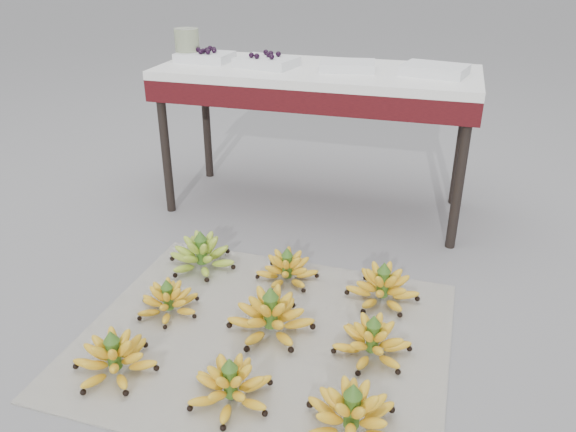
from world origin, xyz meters
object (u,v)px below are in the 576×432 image
(bunch_mid_right, at_px, (372,341))
(bunch_back_right, at_px, (383,287))
(tray_left, at_px, (267,62))
(tray_right, at_px, (347,66))
(bunch_front_right, at_px, (352,415))
(tray_far_right, at_px, (435,70))
(vendor_table, at_px, (317,85))
(bunch_front_left, at_px, (114,358))
(tray_far_left, at_px, (205,56))
(newspaper_mat, at_px, (265,337))
(bunch_mid_center, at_px, (271,316))
(bunch_front_center, at_px, (231,386))
(bunch_back_center, at_px, (287,269))
(glass_jar, at_px, (187,44))
(bunch_mid_left, at_px, (168,301))
(bunch_back_left, at_px, (202,255))

(bunch_mid_right, relative_size, bunch_back_right, 1.02)
(tray_left, height_order, tray_right, tray_left)
(bunch_front_right, bearing_deg, tray_far_right, 110.80)
(vendor_table, bearing_deg, tray_left, -171.92)
(bunch_front_left, xyz_separation_m, tray_far_left, (-0.26, 1.42, 0.68))
(newspaper_mat, bearing_deg, tray_right, 87.32)
(tray_far_left, bearing_deg, tray_left, -7.26)
(tray_far_left, bearing_deg, tray_right, -1.39)
(bunch_mid_center, height_order, tray_far_right, tray_far_right)
(bunch_front_center, relative_size, bunch_mid_center, 1.02)
(bunch_mid_center, height_order, bunch_back_center, bunch_mid_center)
(bunch_front_left, distance_m, bunch_mid_center, 0.53)
(glass_jar, bearing_deg, bunch_mid_right, -44.50)
(bunch_mid_left, relative_size, bunch_back_right, 1.06)
(glass_jar, bearing_deg, bunch_back_left, -64.45)
(bunch_mid_center, distance_m, tray_right, 1.25)
(bunch_front_center, bearing_deg, bunch_back_center, 80.16)
(tray_left, bearing_deg, tray_far_left, 172.74)
(bunch_mid_center, bearing_deg, tray_right, 87.85)
(bunch_front_right, xyz_separation_m, bunch_back_right, (-0.00, 0.67, -0.00))
(bunch_back_right, bearing_deg, bunch_mid_left, -161.84)
(newspaper_mat, bearing_deg, bunch_front_center, -90.39)
(bunch_mid_right, bearing_deg, bunch_back_center, 146.08)
(bunch_front_right, bearing_deg, newspaper_mat, 161.41)
(tray_far_right, bearing_deg, bunch_back_right, -95.94)
(tray_far_left, height_order, glass_jar, glass_jar)
(bunch_mid_left, xyz_separation_m, tray_right, (0.44, 1.06, 0.68))
(newspaper_mat, distance_m, bunch_front_center, 0.32)
(vendor_table, bearing_deg, bunch_back_left, -112.77)
(bunch_back_right, xyz_separation_m, tray_far_left, (-1.03, 0.78, 0.68))
(glass_jar, bearing_deg, vendor_table, -1.41)
(bunch_mid_center, bearing_deg, newspaper_mat, -107.86)
(bunch_back_center, bearing_deg, glass_jar, 118.59)
(bunch_front_right, distance_m, bunch_mid_left, 0.84)
(tray_far_left, relative_size, glass_jar, 1.77)
(bunch_back_center, relative_size, glass_jar, 2.02)
(bunch_front_center, bearing_deg, bunch_mid_center, 75.93)
(bunch_mid_right, bearing_deg, bunch_mid_center, -176.00)
(bunch_mid_right, height_order, tray_far_right, tray_far_right)
(bunch_mid_center, bearing_deg, bunch_back_center, 96.45)
(vendor_table, height_order, tray_left, tray_left)
(bunch_front_left, distance_m, bunch_mid_left, 0.34)
(bunch_back_center, bearing_deg, bunch_back_right, -20.74)
(bunch_mid_center, distance_m, tray_far_right, 1.33)
(bunch_back_left, xyz_separation_m, glass_jar, (-0.36, 0.75, 0.73))
(bunch_front_center, height_order, glass_jar, glass_jar)
(bunch_mid_left, distance_m, tray_right, 1.33)
(bunch_front_left, height_order, bunch_back_center, bunch_front_left)
(bunch_mid_left, bearing_deg, glass_jar, 85.01)
(bunch_front_right, relative_size, bunch_back_left, 1.13)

